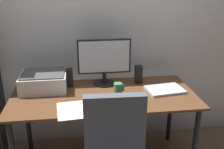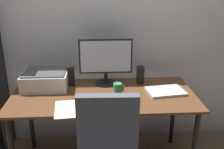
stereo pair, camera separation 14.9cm
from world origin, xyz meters
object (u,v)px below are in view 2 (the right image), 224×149
object	(u,v)px
speaker_left	(71,76)
printer	(46,79)
speaker_right	(140,75)
monitor	(106,59)
keyboard	(102,105)
coffee_mug	(118,89)
desk	(104,102)
mouse	(127,102)
laptop	(166,91)

from	to	relation	value
speaker_left	printer	xyz separation A→B (m)	(-0.23, -0.05, -0.00)
speaker_right	monitor	bearing A→B (deg)	178.61
keyboard	coffee_mug	distance (m)	0.26
desk	printer	world-z (taller)	printer
mouse	speaker_right	size ratio (longest dim) A/B	0.56
coffee_mug	speaker_left	distance (m)	0.48
laptop	printer	xyz separation A→B (m)	(-1.07, 0.17, 0.07)
monitor	speaker_left	size ratio (longest dim) A/B	2.89
speaker_right	mouse	bearing A→B (deg)	-112.45
printer	speaker_left	bearing A→B (deg)	12.48
mouse	printer	xyz separation A→B (m)	(-0.70, 0.37, 0.06)
monitor	keyboard	xyz separation A→B (m)	(-0.05, -0.46, -0.24)
monitor	mouse	xyz separation A→B (m)	(0.15, -0.43, -0.23)
desk	laptop	world-z (taller)	laptop
mouse	printer	world-z (taller)	printer
laptop	speaker_left	distance (m)	0.88
monitor	speaker_left	distance (m)	0.36
keyboard	coffee_mug	bearing A→B (deg)	56.22
monitor	mouse	size ratio (longest dim) A/B	5.11
coffee_mug	mouse	bearing A→B (deg)	-73.28
laptop	printer	size ratio (longest dim) A/B	0.80
coffee_mug	printer	distance (m)	0.67
coffee_mug	printer	bearing A→B (deg)	164.20
coffee_mug	printer	xyz separation A→B (m)	(-0.65, 0.18, 0.03)
printer	laptop	bearing A→B (deg)	-9.16
monitor	keyboard	bearing A→B (deg)	-95.81
coffee_mug	speaker_left	world-z (taller)	speaker_left
coffee_mug	laptop	world-z (taller)	coffee_mug
keyboard	printer	distance (m)	0.65
monitor	laptop	xyz separation A→B (m)	(0.52, -0.23, -0.24)
monitor	mouse	bearing A→B (deg)	-70.73
laptop	printer	world-z (taller)	printer
coffee_mug	speaker_right	distance (m)	0.33
speaker_left	laptop	bearing A→B (deg)	-14.77
mouse	speaker_left	world-z (taller)	speaker_left
keyboard	speaker_right	distance (m)	0.59
mouse	speaker_right	world-z (taller)	speaker_right
laptop	desk	bearing A→B (deg)	172.38
keyboard	mouse	size ratio (longest dim) A/B	3.02
speaker_left	speaker_right	xyz separation A→B (m)	(0.65, 0.00, 0.00)
desk	mouse	distance (m)	0.29
keyboard	mouse	distance (m)	0.20
laptop	speaker_right	size ratio (longest dim) A/B	1.88
monitor	mouse	distance (m)	0.51
coffee_mug	printer	size ratio (longest dim) A/B	0.25
desk	speaker_right	size ratio (longest dim) A/B	9.37
keyboard	laptop	distance (m)	0.61
laptop	speaker_left	bearing A→B (deg)	157.60
coffee_mug	speaker_right	bearing A→B (deg)	45.00
laptop	speaker_left	size ratio (longest dim) A/B	1.88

